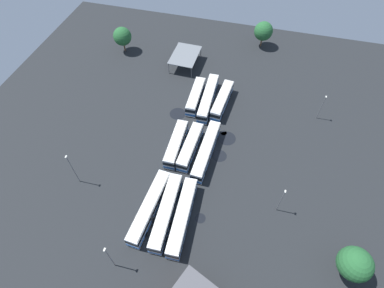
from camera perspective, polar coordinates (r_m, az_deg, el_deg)
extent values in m
plane|color=black|center=(70.09, -0.34, -1.57)|extent=(114.37, 114.37, 0.00)
cube|color=silver|center=(60.07, -1.82, -13.56)|extent=(15.98, 3.22, 3.00)
cube|color=beige|center=(58.65, -1.86, -12.93)|extent=(15.34, 2.99, 0.14)
cube|color=black|center=(59.63, -1.83, -13.37)|extent=(16.06, 3.26, 0.96)
cube|color=#1E56A8|center=(60.84, -1.80, -13.89)|extent=(16.06, 3.26, 0.60)
cube|color=black|center=(63.12, -0.11, -6.91)|extent=(0.15, 2.10, 1.10)
cube|color=#47474C|center=(59.41, -2.24, -15.06)|extent=(1.01, 2.64, 2.88)
cylinder|color=black|center=(63.46, -1.77, -9.87)|extent=(1.01, 0.34, 1.00)
cylinder|color=black|center=(63.20, 0.34, -10.29)|extent=(1.01, 0.34, 1.00)
cylinder|color=black|center=(59.69, -4.12, -18.04)|extent=(1.01, 0.34, 1.00)
cylinder|color=black|center=(59.40, -1.82, -18.54)|extent=(1.01, 0.34, 1.00)
cube|color=silver|center=(60.68, -4.88, -12.64)|extent=(15.98, 3.16, 3.00)
cube|color=beige|center=(59.27, -4.99, -12.00)|extent=(15.33, 2.93, 0.14)
cube|color=black|center=(60.25, -4.92, -12.45)|extent=(16.06, 3.20, 0.96)
cube|color=#1E56A8|center=(61.44, -4.83, -12.98)|extent=(16.06, 3.20, 0.60)
cube|color=black|center=(63.73, -2.96, -6.12)|extent=(0.14, 2.10, 1.10)
cube|color=#47474C|center=(60.01, -5.35, -14.11)|extent=(1.00, 2.64, 2.88)
cylinder|color=black|center=(64.12, -4.61, -9.04)|extent=(1.01, 0.34, 1.00)
cylinder|color=black|center=(63.73, -2.55, -9.47)|extent=(1.01, 0.34, 1.00)
cylinder|color=black|center=(60.34, -7.25, -17.03)|extent=(1.01, 0.34, 1.00)
cylinder|color=black|center=(59.93, -5.01, -17.56)|extent=(1.01, 0.34, 1.00)
cube|color=silver|center=(61.46, -7.98, -11.74)|extent=(16.04, 3.76, 3.00)
cube|color=beige|center=(60.07, -8.14, -11.08)|extent=(15.39, 3.51, 0.14)
cube|color=black|center=(61.03, -8.03, -11.54)|extent=(16.12, 3.81, 0.96)
cube|color=#1E56A8|center=(62.21, -7.89, -12.08)|extent=(16.12, 3.81, 0.60)
cube|color=black|center=(64.29, -5.12, -5.55)|extent=(0.22, 2.09, 1.10)
cube|color=#47474C|center=(60.85, -8.67, -13.12)|extent=(1.10, 2.67, 2.88)
cylinder|color=black|center=(64.85, -7.00, -8.26)|extent=(1.02, 0.38, 1.00)
cylinder|color=black|center=(64.25, -5.07, -8.90)|extent=(1.02, 0.38, 1.00)
cylinder|color=black|center=(61.37, -10.83, -15.76)|extent=(1.02, 0.38, 1.00)
cylinder|color=black|center=(60.73, -8.77, -16.53)|extent=(1.02, 0.38, 1.00)
cube|color=silver|center=(68.18, 2.69, -1.29)|extent=(15.99, 3.28, 3.00)
cube|color=beige|center=(66.93, 2.74, -0.49)|extent=(15.35, 3.05, 0.14)
cube|color=black|center=(67.80, 2.71, -1.05)|extent=(16.07, 3.32, 0.96)
cube|color=#1E56A8|center=(68.86, 2.67, -1.70)|extent=(16.07, 3.32, 0.60)
cube|color=black|center=(72.66, 4.44, 3.80)|extent=(0.16, 2.10, 1.10)
cube|color=#47474C|center=(67.18, 2.28, -2.43)|extent=(1.02, 2.64, 2.88)
cylinder|color=black|center=(72.32, 2.83, 1.32)|extent=(1.01, 0.35, 1.00)
cylinder|color=black|center=(72.02, 4.63, 0.88)|extent=(1.01, 0.35, 1.00)
cylinder|color=black|center=(66.71, 0.51, -4.95)|extent=(1.01, 0.35, 1.00)
cylinder|color=black|center=(66.39, 2.45, -5.46)|extent=(1.01, 0.35, 1.00)
cube|color=silver|center=(68.81, -0.32, -0.51)|extent=(12.58, 3.16, 3.00)
cube|color=beige|center=(67.56, -0.33, 0.29)|extent=(12.07, 2.93, 0.14)
cube|color=black|center=(68.42, -0.32, -0.27)|extent=(12.65, 3.20, 0.96)
cube|color=#1E56A8|center=(69.48, -0.32, -0.93)|extent=(12.65, 3.20, 0.60)
cube|color=black|center=(72.14, 1.21, 3.53)|extent=(0.16, 2.10, 1.10)
cylinder|color=black|center=(72.32, -0.26, 1.41)|extent=(1.01, 0.35, 1.00)
cylinder|color=black|center=(71.90, 1.53, 0.97)|extent=(1.01, 0.35, 1.00)
cylinder|color=black|center=(67.97, -2.27, -3.41)|extent=(1.01, 0.35, 1.00)
cylinder|color=black|center=(67.51, -0.38, -3.91)|extent=(1.01, 0.35, 1.00)
cube|color=silver|center=(69.37, -3.00, -0.01)|extent=(12.40, 2.81, 3.00)
cube|color=beige|center=(68.14, -3.05, 0.80)|extent=(11.91, 2.59, 0.14)
cube|color=black|center=(68.99, -3.01, 0.23)|extent=(12.47, 2.85, 0.96)
cube|color=#1E56A8|center=(70.03, -2.97, -0.43)|extent=(12.47, 2.85, 0.60)
cube|color=black|center=(72.70, -1.70, 4.02)|extent=(0.10, 2.10, 1.10)
cylinder|color=black|center=(72.89, -3.03, 1.85)|extent=(1.01, 0.32, 1.00)
cylinder|color=black|center=(72.44, -1.24, 1.51)|extent=(1.01, 0.32, 1.00)
cylinder|color=black|center=(68.52, -4.76, -2.95)|extent=(1.01, 0.32, 1.00)
cylinder|color=black|center=(68.05, -2.87, -3.34)|extent=(1.01, 0.32, 1.00)
cube|color=silver|center=(79.21, 5.71, 8.18)|extent=(13.11, 3.67, 3.00)
cube|color=beige|center=(78.14, 5.81, 9.01)|extent=(12.57, 3.42, 0.14)
cube|color=black|center=(78.88, 5.74, 8.43)|extent=(13.18, 3.71, 0.96)
cube|color=#1E56A8|center=(79.79, 5.67, 7.75)|extent=(13.18, 3.71, 0.60)
cube|color=black|center=(83.54, 7.03, 11.35)|extent=(0.24, 2.09, 1.10)
cylinder|color=black|center=(83.14, 5.65, 9.54)|extent=(1.02, 0.39, 1.00)
cylinder|color=black|center=(82.80, 7.22, 9.13)|extent=(1.02, 0.39, 1.00)
cylinder|color=black|center=(77.56, 3.96, 5.79)|extent=(1.02, 0.39, 1.00)
cylinder|color=black|center=(77.19, 5.63, 5.34)|extent=(1.02, 0.39, 1.00)
cube|color=silver|center=(79.57, 3.07, 8.65)|extent=(15.94, 2.92, 3.00)
cube|color=beige|center=(78.50, 3.12, 9.48)|extent=(15.30, 2.70, 0.14)
cube|color=black|center=(79.25, 3.09, 8.90)|extent=(16.02, 2.96, 0.96)
cube|color=#1E56A8|center=(80.15, 3.05, 8.22)|extent=(16.02, 2.96, 0.60)
cube|color=black|center=(85.08, 4.21, 12.52)|extent=(0.11, 2.10, 1.10)
cube|color=#47474C|center=(78.33, 2.81, 7.80)|extent=(0.96, 2.63, 2.88)
cylinder|color=black|center=(84.17, 2.94, 10.39)|extent=(1.01, 0.32, 1.00)
cylinder|color=black|center=(83.91, 4.53, 10.12)|extent=(1.01, 0.32, 1.00)
cylinder|color=black|center=(77.22, 1.42, 5.66)|extent=(1.01, 0.32, 1.00)
cylinder|color=black|center=(76.93, 3.14, 5.35)|extent=(1.01, 0.32, 1.00)
cube|color=silver|center=(79.89, 0.71, 8.96)|extent=(12.16, 2.80, 3.00)
cube|color=beige|center=(78.83, 0.72, 9.78)|extent=(11.67, 2.58, 0.14)
cube|color=black|center=(79.57, 0.71, 9.21)|extent=(12.22, 2.84, 0.96)
cube|color=#1E56A8|center=(80.47, 0.70, 8.52)|extent=(12.22, 2.84, 0.60)
cube|color=black|center=(83.93, 1.69, 12.00)|extent=(0.10, 2.10, 1.10)
cylinder|color=black|center=(83.66, 0.51, 10.15)|extent=(1.01, 0.32, 1.00)
cylinder|color=black|center=(83.29, 2.11, 9.89)|extent=(1.01, 0.32, 1.00)
cylinder|color=black|center=(78.40, -0.79, 6.58)|extent=(1.01, 0.32, 1.00)
cylinder|color=black|center=(78.01, 0.90, 6.28)|extent=(1.01, 0.32, 1.00)
cube|color=black|center=(56.81, 2.68, -25.49)|extent=(0.73, 1.69, 2.20)
cube|color=slate|center=(90.74, -1.32, 16.46)|extent=(10.78, 7.58, 0.20)
cylinder|color=#59595B|center=(96.54, -2.37, 17.57)|extent=(0.20, 0.20, 3.44)
cylinder|color=#59595B|center=(94.95, 1.66, 16.93)|extent=(0.20, 0.20, 3.44)
cylinder|color=#59595B|center=(88.99, -4.41, 14.02)|extent=(0.20, 0.20, 3.44)
cylinder|color=#59595B|center=(87.25, -0.13, 13.29)|extent=(0.20, 0.20, 3.44)
cylinder|color=slate|center=(61.73, 16.34, -10.33)|extent=(0.16, 0.16, 7.43)
cube|color=silver|center=(58.43, 17.19, -8.55)|extent=(0.56, 0.28, 0.20)
cylinder|color=slate|center=(80.80, 23.13, 6.25)|extent=(0.16, 0.16, 7.13)
cube|color=silver|center=(78.39, 23.99, 8.13)|extent=(0.56, 0.28, 0.20)
cylinder|color=slate|center=(56.65, -15.17, -20.06)|extent=(0.16, 0.16, 8.14)
cube|color=silver|center=(52.73, -16.18, -18.61)|extent=(0.56, 0.28, 0.20)
cylinder|color=slate|center=(66.59, -21.46, -4.58)|extent=(0.16, 0.16, 8.95)
cube|color=silver|center=(63.02, -22.68, -2.24)|extent=(0.56, 0.28, 0.20)
cylinder|color=brown|center=(99.95, -12.62, 17.44)|extent=(0.44, 0.44, 2.71)
sphere|color=#235B2D|center=(97.98, -13.01, 19.19)|extent=(5.41, 5.41, 5.41)
cylinder|color=brown|center=(63.04, 26.96, -20.52)|extent=(0.44, 0.44, 2.87)
sphere|color=#235B2D|center=(59.67, 28.38, -19.29)|extent=(5.77, 5.77, 5.77)
cylinder|color=brown|center=(102.18, 12.93, 18.24)|extent=(0.44, 0.44, 2.77)
sphere|color=#235B2D|center=(100.20, 13.34, 20.02)|extent=(5.61, 5.61, 5.61)
cylinder|color=black|center=(61.90, 1.58, -13.83)|extent=(2.15, 2.15, 0.01)
cylinder|color=black|center=(69.78, 5.17, -2.24)|extent=(3.46, 3.46, 0.01)
cylinder|color=black|center=(74.10, 6.00, 2.10)|extent=(1.53, 1.53, 0.01)
cylinder|color=black|center=(73.11, 6.59, 1.08)|extent=(4.31, 4.31, 0.01)
cylinder|color=black|center=(78.06, -2.70, 5.73)|extent=(4.19, 4.19, 0.01)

